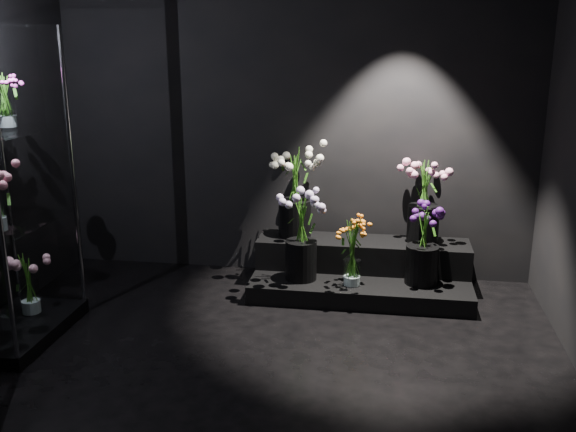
# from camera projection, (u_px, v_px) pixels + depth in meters

# --- Properties ---
(floor) EXTENTS (4.00, 4.00, 0.00)m
(floor) POSITION_uv_depth(u_px,v_px,m) (245.00, 387.00, 3.81)
(floor) COLOR black
(floor) RESTS_ON ground
(wall_back) EXTENTS (4.00, 0.00, 4.00)m
(wall_back) POSITION_uv_depth(u_px,v_px,m) (294.00, 112.00, 5.33)
(wall_back) COLOR black
(wall_back) RESTS_ON floor
(wall_front) EXTENTS (4.00, 0.00, 4.00)m
(wall_front) POSITION_uv_depth(u_px,v_px,m) (51.00, 304.00, 1.52)
(wall_front) COLOR black
(wall_front) RESTS_ON floor
(display_riser) EXTENTS (1.74, 0.77, 0.39)m
(display_riser) POSITION_uv_depth(u_px,v_px,m) (361.00, 270.00, 5.24)
(display_riser) COLOR black
(display_riser) RESTS_ON floor
(display_case) EXTENTS (0.57, 0.95, 2.08)m
(display_case) POSITION_uv_depth(u_px,v_px,m) (2.00, 190.00, 4.18)
(display_case) COLOR black
(display_case) RESTS_ON floor
(bouquet_orange_bells) EXTENTS (0.27, 0.27, 0.53)m
(bouquet_orange_bells) POSITION_uv_depth(u_px,v_px,m) (353.00, 252.00, 4.91)
(bouquet_orange_bells) COLOR white
(bouquet_orange_bells) RESTS_ON display_riser
(bouquet_lilac) EXTENTS (0.40, 0.40, 0.70)m
(bouquet_lilac) POSITION_uv_depth(u_px,v_px,m) (301.00, 230.00, 5.00)
(bouquet_lilac) COLOR black
(bouquet_lilac) RESTS_ON display_riser
(bouquet_purple) EXTENTS (0.43, 0.43, 0.60)m
(bouquet_purple) POSITION_uv_depth(u_px,v_px,m) (423.00, 242.00, 4.93)
(bouquet_purple) COLOR black
(bouquet_purple) RESTS_ON display_riser
(bouquet_cream_roses) EXTENTS (0.44, 0.44, 0.77)m
(bouquet_cream_roses) POSITION_uv_depth(u_px,v_px,m) (295.00, 185.00, 5.28)
(bouquet_cream_roses) COLOR black
(bouquet_cream_roses) RESTS_ON display_riser
(bouquet_pink_roses) EXTENTS (0.43, 0.43, 0.66)m
(bouquet_pink_roses) POSITION_uv_depth(u_px,v_px,m) (425.00, 197.00, 5.15)
(bouquet_pink_roses) COLOR black
(bouquet_pink_roses) RESTS_ON display_riser
(bouquet_case_magenta) EXTENTS (0.24, 0.24, 0.36)m
(bouquet_case_magenta) POSITION_uv_depth(u_px,v_px,m) (5.00, 98.00, 4.20)
(bouquet_case_magenta) COLOR white
(bouquet_case_magenta) RESTS_ON display_case
(bouquet_case_base_pink) EXTENTS (0.38, 0.38, 0.47)m
(bouquet_case_base_pink) POSITION_uv_depth(u_px,v_px,m) (28.00, 280.00, 4.54)
(bouquet_case_base_pink) COLOR white
(bouquet_case_base_pink) RESTS_ON display_case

